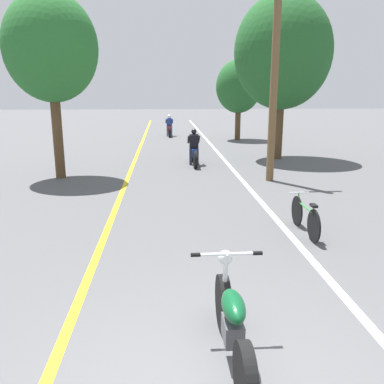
% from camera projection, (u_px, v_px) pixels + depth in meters
% --- Properties ---
extents(lane_stripe_center, '(0.14, 48.00, 0.01)m').
position_uv_depth(lane_stripe_center, '(133.00, 165.00, 15.88)').
color(lane_stripe_center, yellow).
rests_on(lane_stripe_center, ground).
extents(lane_stripe_edge, '(0.14, 48.00, 0.01)m').
position_uv_depth(lane_stripe_edge, '(228.00, 164.00, 16.13)').
color(lane_stripe_edge, white).
rests_on(lane_stripe_edge, ground).
extents(utility_pole, '(1.10, 0.24, 6.36)m').
position_uv_depth(utility_pole, '(274.00, 76.00, 12.42)').
color(utility_pole, brown).
rests_on(utility_pole, ground).
extents(roadside_tree_right_near, '(3.95, 3.56, 6.62)m').
position_uv_depth(roadside_tree_right_near, '(283.00, 52.00, 16.35)').
color(roadside_tree_right_near, '#513A23').
rests_on(roadside_tree_right_near, ground).
extents(roadside_tree_right_far, '(2.62, 2.35, 4.56)m').
position_uv_depth(roadside_tree_right_far, '(239.00, 87.00, 23.30)').
color(roadside_tree_right_far, '#513A23').
rests_on(roadside_tree_right_far, ground).
extents(roadside_tree_left, '(2.93, 2.63, 5.83)m').
position_uv_depth(roadside_tree_left, '(51.00, 49.00, 12.66)').
color(roadside_tree_left, '#513A23').
rests_on(roadside_tree_left, ground).
extents(motorcycle_foreground, '(0.83, 2.05, 1.07)m').
position_uv_depth(motorcycle_foreground, '(232.00, 324.00, 4.32)').
color(motorcycle_foreground, black).
rests_on(motorcycle_foreground, ground).
extents(motorcycle_rider_lead, '(0.50, 2.17, 1.40)m').
position_uv_depth(motorcycle_rider_lead, '(194.00, 151.00, 15.86)').
color(motorcycle_rider_lead, black).
rests_on(motorcycle_rider_lead, ground).
extents(motorcycle_rider_far, '(0.50, 2.00, 1.36)m').
position_uv_depth(motorcycle_rider_far, '(169.00, 128.00, 25.72)').
color(motorcycle_rider_far, black).
rests_on(motorcycle_rider_far, ground).
extents(bicycle_parked, '(0.44, 1.67, 0.76)m').
position_uv_depth(bicycle_parked, '(305.00, 217.00, 8.27)').
color(bicycle_parked, black).
rests_on(bicycle_parked, ground).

